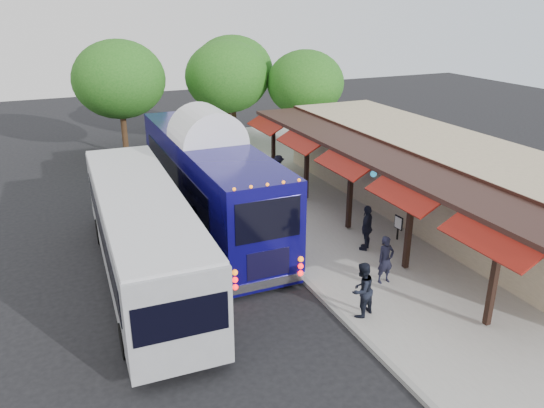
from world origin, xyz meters
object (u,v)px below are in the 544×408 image
ped_d (278,170)px  sign_board (398,224)px  coach_bus (209,177)px  city_bus (142,232)px  ped_a (386,260)px  ped_c (367,228)px  ped_b (362,290)px

ped_d → sign_board: bearing=128.3°
coach_bus → city_bus: coach_bus is taller
ped_d → sign_board: (1.66, -8.26, -0.12)m
ped_a → ped_c: (0.87, 2.50, 0.06)m
ped_c → ped_a: bearing=29.3°
ped_b → ped_d: 12.75m
coach_bus → ped_b: 9.31m
coach_bus → sign_board: coach_bus is taller
ped_b → sign_board: (4.46, 4.17, -0.20)m
sign_board → ped_d: bearing=97.6°
city_bus → sign_board: city_bus is taller
ped_a → ped_d: 11.02m
coach_bus → ped_b: (2.05, -9.00, -1.21)m
ped_d → sign_board: size_ratio=1.59×
ped_a → sign_board: bearing=46.2°
ped_c → city_bus: bearing=-50.9°
ped_d → ped_a: bearing=112.3°
city_bus → ped_a: 8.53m
coach_bus → sign_board: bearing=-36.4°
city_bus → ped_b: city_bus is taller
city_bus → ped_d: size_ratio=7.54×
ped_d → city_bus: bearing=67.0°
sign_board → ped_b: bearing=-140.6°
ped_a → ped_b: 2.40m
ped_c → ped_d: bearing=-131.7°
city_bus → ped_c: size_ratio=6.77×
coach_bus → ped_d: (4.85, 3.43, -1.28)m
coach_bus → ped_c: coach_bus is taller
coach_bus → city_bus: size_ratio=1.06×
coach_bus → ped_c: 7.08m
coach_bus → ped_d: size_ratio=7.99×
ped_b → ped_a: bearing=-164.2°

